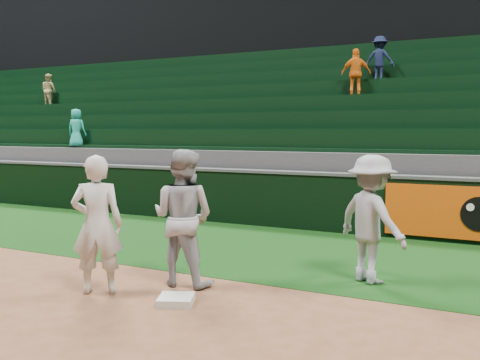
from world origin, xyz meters
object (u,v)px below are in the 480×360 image
base_coach (371,219)px  first_base (176,300)px  first_baseman (97,225)px  baserunner (183,217)px

base_coach → first_base: bearing=78.1°
first_base → first_baseman: (-1.15, -0.10, 0.86)m
first_base → first_baseman: 1.44m
first_baseman → base_coach: (3.06, 2.12, -0.01)m
baserunner → base_coach: 2.62m
first_baseman → first_base: bearing=154.8°
first_baseman → base_coach: bearing=-175.5°
first_base → base_coach: bearing=46.6°
base_coach → baserunner: bearing=60.4°
first_baseman → base_coach: size_ratio=1.02×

